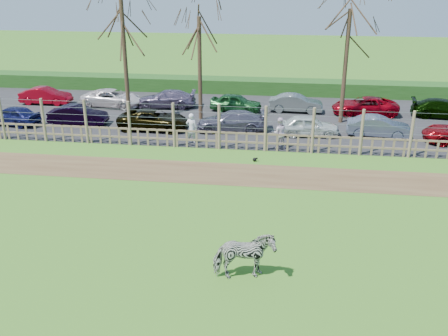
# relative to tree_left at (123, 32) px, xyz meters

# --- Properties ---
(ground) EXTENTS (120.00, 120.00, 0.00)m
(ground) POSITION_rel_tree_left_xyz_m (6.50, -12.50, -5.62)
(ground) COLOR #5F9A2B
(ground) RESTS_ON ground
(dirt_strip) EXTENTS (34.00, 2.80, 0.01)m
(dirt_strip) POSITION_rel_tree_left_xyz_m (6.50, -8.00, -5.61)
(dirt_strip) COLOR brown
(dirt_strip) RESTS_ON ground
(asphalt) EXTENTS (44.00, 13.00, 0.04)m
(asphalt) POSITION_rel_tree_left_xyz_m (6.50, 2.00, -5.60)
(asphalt) COLOR #232326
(asphalt) RESTS_ON ground
(hedge) EXTENTS (46.00, 2.00, 1.10)m
(hedge) POSITION_rel_tree_left_xyz_m (6.50, 9.00, -5.07)
(hedge) COLOR #1E4716
(hedge) RESTS_ON ground
(fence) EXTENTS (30.16, 0.16, 2.50)m
(fence) POSITION_rel_tree_left_xyz_m (6.50, -4.50, -4.81)
(fence) COLOR brown
(fence) RESTS_ON ground
(tree_left) EXTENTS (4.80, 4.80, 7.88)m
(tree_left) POSITION_rel_tree_left_xyz_m (0.00, 0.00, 0.00)
(tree_left) COLOR #3D2B1E
(tree_left) RESTS_ON ground
(tree_mid) EXTENTS (4.80, 4.80, 6.83)m
(tree_mid) POSITION_rel_tree_left_xyz_m (4.50, 1.00, -0.75)
(tree_mid) COLOR #3D2B1E
(tree_mid) RESTS_ON ground
(tree_right) EXTENTS (4.80, 4.80, 7.35)m
(tree_right) POSITION_rel_tree_left_xyz_m (13.50, 1.50, -0.37)
(tree_right) COLOR #3D2B1E
(tree_right) RESTS_ON ground
(zebra) EXTENTS (2.07, 1.34, 1.62)m
(zebra) POSITION_rel_tree_left_xyz_m (9.01, -16.58, -4.81)
(zebra) COLOR gray
(zebra) RESTS_ON ground
(visitor_a) EXTENTS (0.67, 0.47, 1.72)m
(visitor_a) POSITION_rel_tree_left_xyz_m (4.85, -3.83, -4.71)
(visitor_a) COLOR silver
(visitor_a) RESTS_ON asphalt
(visitor_b) EXTENTS (0.93, 0.78, 1.72)m
(visitor_b) POSITION_rel_tree_left_xyz_m (9.73, -4.03, -4.71)
(visitor_b) COLOR silver
(visitor_b) RESTS_ON asphalt
(crow) EXTENTS (0.26, 0.19, 0.21)m
(crow) POSITION_rel_tree_left_xyz_m (8.58, -6.14, -5.51)
(crow) COLOR black
(crow) RESTS_ON ground
(car_0) EXTENTS (3.68, 1.88, 1.20)m
(car_0) POSITION_rel_tree_left_xyz_m (-6.99, -1.82, -4.98)
(car_0) COLOR #13164A
(car_0) RESTS_ON asphalt
(car_1) EXTENTS (3.72, 1.51, 1.20)m
(car_1) POSITION_rel_tree_left_xyz_m (-2.92, -1.20, -4.98)
(car_1) COLOR black
(car_1) RESTS_ON asphalt
(car_2) EXTENTS (4.33, 2.01, 1.20)m
(car_2) POSITION_rel_tree_left_xyz_m (2.05, -1.57, -4.98)
(car_2) COLOR black
(car_2) RESTS_ON asphalt
(car_3) EXTENTS (4.32, 2.20, 1.20)m
(car_3) POSITION_rel_tree_left_xyz_m (6.77, -1.25, -4.98)
(car_3) COLOR #555166
(car_3) RESTS_ON asphalt
(car_4) EXTENTS (3.60, 1.64, 1.20)m
(car_4) POSITION_rel_tree_left_xyz_m (11.38, -1.56, -4.98)
(car_4) COLOR silver
(car_4) RESTS_ON asphalt
(car_5) EXTENTS (3.74, 1.60, 1.20)m
(car_5) POSITION_rel_tree_left_xyz_m (15.42, -1.24, -4.98)
(car_5) COLOR #525A6F
(car_5) RESTS_ON asphalt
(car_7) EXTENTS (3.68, 1.38, 1.20)m
(car_7) POSITION_rel_tree_left_xyz_m (-7.32, 3.42, -4.98)
(car_7) COLOR maroon
(car_7) RESTS_ON asphalt
(car_8) EXTENTS (4.47, 2.35, 1.20)m
(car_8) POSITION_rel_tree_left_xyz_m (-2.29, 3.38, -4.98)
(car_8) COLOR silver
(car_8) RESTS_ON asphalt
(car_9) EXTENTS (4.27, 2.04, 1.20)m
(car_9) POSITION_rel_tree_left_xyz_m (1.57, 3.66, -4.98)
(car_9) COLOR #5F516F
(car_9) RESTS_ON asphalt
(car_10) EXTENTS (3.67, 1.83, 1.20)m
(car_10) POSITION_rel_tree_left_xyz_m (6.56, 3.24, -4.98)
(car_10) COLOR #1C5524
(car_10) RESTS_ON asphalt
(car_11) EXTENTS (3.68, 1.38, 1.20)m
(car_11) POSITION_rel_tree_left_xyz_m (10.64, 3.65, -4.98)
(car_11) COLOR slate
(car_11) RESTS_ON asphalt
(car_12) EXTENTS (4.42, 2.22, 1.20)m
(car_12) POSITION_rel_tree_left_xyz_m (15.22, 3.46, -4.98)
(car_12) COLOR #980210
(car_12) RESTS_ON asphalt
(car_13) EXTENTS (4.33, 2.24, 1.20)m
(car_13) POSITION_rel_tree_left_xyz_m (20.29, 3.46, -4.98)
(car_13) COLOR black
(car_13) RESTS_ON asphalt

